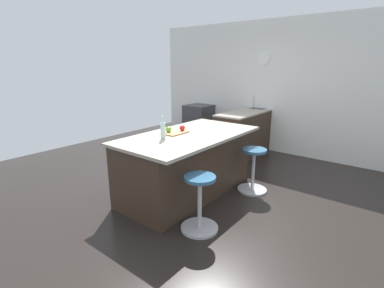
# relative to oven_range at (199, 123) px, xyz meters

# --- Properties ---
(ground_plane) EXTENTS (7.70, 7.70, 0.00)m
(ground_plane) POSITION_rel_oven_range_xyz_m (2.61, 1.74, -0.45)
(ground_plane) COLOR black
(interior_partition_left) EXTENTS (0.15, 5.87, 2.77)m
(interior_partition_left) POSITION_rel_oven_range_xyz_m (-0.35, 1.74, 0.94)
(interior_partition_left) COLOR silver
(interior_partition_left) RESTS_ON ground_plane
(sink_cabinet) EXTENTS (2.25, 0.60, 1.21)m
(sink_cabinet) POSITION_rel_oven_range_xyz_m (-0.00, 1.47, 0.02)
(sink_cabinet) COLOR #38281E
(sink_cabinet) RESTS_ON ground_plane
(oven_range) EXTENTS (0.60, 0.61, 0.90)m
(oven_range) POSITION_rel_oven_range_xyz_m (0.00, 0.00, 0.00)
(oven_range) COLOR #38383D
(oven_range) RESTS_ON ground_plane
(kitchen_island) EXTENTS (2.12, 1.13, 0.92)m
(kitchen_island) POSITION_rel_oven_range_xyz_m (2.56, 1.71, 0.01)
(kitchen_island) COLOR #38281E
(kitchen_island) RESTS_ON ground_plane
(stool_by_window) EXTENTS (0.44, 0.44, 0.67)m
(stool_by_window) POSITION_rel_oven_range_xyz_m (1.89, 2.45, -0.13)
(stool_by_window) COLOR #B7B7BC
(stool_by_window) RESTS_ON ground_plane
(stool_middle) EXTENTS (0.44, 0.44, 0.67)m
(stool_middle) POSITION_rel_oven_range_xyz_m (3.23, 2.45, -0.13)
(stool_middle) COLOR #B7B7BC
(stool_middle) RESTS_ON ground_plane
(cutting_board) EXTENTS (0.36, 0.24, 0.02)m
(cutting_board) POSITION_rel_oven_range_xyz_m (2.65, 1.57, 0.48)
(cutting_board) COLOR tan
(cutting_board) RESTS_ON kitchen_island
(apple_red) EXTENTS (0.08, 0.08, 0.08)m
(apple_red) POSITION_rel_oven_range_xyz_m (2.52, 1.60, 0.53)
(apple_red) COLOR red
(apple_red) RESTS_ON cutting_board
(apple_green) EXTENTS (0.08, 0.08, 0.08)m
(apple_green) POSITION_rel_oven_range_xyz_m (2.72, 1.51, 0.53)
(apple_green) COLOR #609E2D
(apple_green) RESTS_ON cutting_board
(water_bottle) EXTENTS (0.06, 0.06, 0.31)m
(water_bottle) POSITION_rel_oven_range_xyz_m (2.99, 1.67, 0.59)
(water_bottle) COLOR silver
(water_bottle) RESTS_ON kitchen_island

